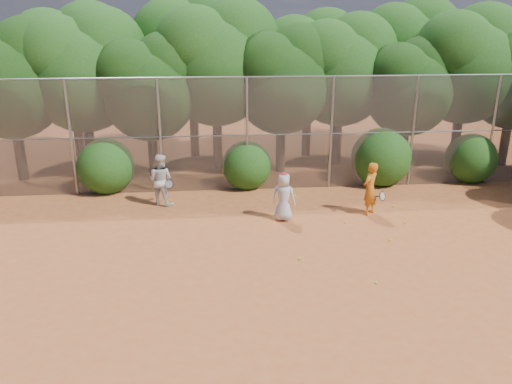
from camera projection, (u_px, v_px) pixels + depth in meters
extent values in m
plane|color=#A95326|center=(305.00, 264.00, 12.53)|extent=(80.00, 80.00, 0.00)
cylinder|color=gray|center=(71.00, 139.00, 16.93)|extent=(0.09, 0.09, 4.00)
cylinder|color=gray|center=(160.00, 137.00, 17.19)|extent=(0.09, 0.09, 4.00)
cylinder|color=gray|center=(247.00, 135.00, 17.44)|extent=(0.09, 0.09, 4.00)
cylinder|color=gray|center=(331.00, 134.00, 17.70)|extent=(0.09, 0.09, 4.00)
cylinder|color=gray|center=(413.00, 132.00, 17.95)|extent=(0.09, 0.09, 4.00)
cylinder|color=gray|center=(492.00, 130.00, 18.21)|extent=(0.09, 0.09, 4.00)
cylinder|color=gray|center=(276.00, 77.00, 16.87)|extent=(20.00, 0.05, 0.05)
cylinder|color=gray|center=(275.00, 135.00, 17.53)|extent=(20.00, 0.04, 0.04)
cube|color=slate|center=(275.00, 135.00, 17.53)|extent=(20.00, 0.02, 4.00)
cylinder|color=black|center=(20.00, 149.00, 18.87)|extent=(0.38, 0.38, 2.38)
sphere|color=black|center=(10.00, 87.00, 18.10)|extent=(3.81, 3.81, 3.81)
sphere|color=black|center=(31.00, 59.00, 18.21)|extent=(3.05, 3.05, 3.05)
cylinder|color=black|center=(90.00, 143.00, 19.53)|extent=(0.38, 0.38, 2.52)
sphere|color=#184310|center=(83.00, 79.00, 18.72)|extent=(4.03, 4.03, 4.03)
sphere|color=#184310|center=(104.00, 50.00, 18.84)|extent=(3.23, 3.23, 3.23)
sphere|color=#184310|center=(58.00, 57.00, 18.11)|extent=(3.02, 3.02, 3.02)
cylinder|color=black|center=(153.00, 150.00, 19.14)|extent=(0.36, 0.36, 2.17)
sphere|color=black|center=(149.00, 94.00, 18.44)|extent=(3.47, 3.47, 3.47)
sphere|color=black|center=(167.00, 69.00, 18.54)|extent=(2.78, 2.78, 2.78)
sphere|color=black|center=(130.00, 76.00, 17.92)|extent=(2.60, 2.60, 2.60)
cylinder|color=black|center=(217.00, 137.00, 20.21)|extent=(0.39, 0.39, 2.66)
sphere|color=#184310|center=(216.00, 71.00, 19.36)|extent=(4.26, 4.26, 4.26)
sphere|color=#184310|center=(237.00, 42.00, 19.48)|extent=(3.40, 3.40, 3.40)
sphere|color=#184310|center=(195.00, 49.00, 18.72)|extent=(3.19, 3.19, 3.19)
cylinder|color=black|center=(280.00, 144.00, 19.92)|extent=(0.37, 0.37, 2.27)
sphere|color=black|center=(281.00, 87.00, 19.19)|extent=(3.64, 3.64, 3.64)
sphere|color=black|center=(299.00, 62.00, 19.30)|extent=(2.91, 2.91, 2.91)
sphere|color=black|center=(266.00, 69.00, 18.64)|extent=(2.73, 2.73, 2.73)
cylinder|color=black|center=(337.00, 136.00, 20.86)|extent=(0.38, 0.38, 2.45)
sphere|color=#184310|center=(340.00, 77.00, 20.08)|extent=(3.92, 3.92, 3.92)
sphere|color=#184310|center=(358.00, 52.00, 20.19)|extent=(3.14, 3.14, 3.14)
sphere|color=#184310|center=(326.00, 58.00, 19.48)|extent=(2.94, 2.94, 2.94)
cylinder|color=black|center=(403.00, 144.00, 20.19)|extent=(0.36, 0.36, 2.10)
sphere|color=black|center=(408.00, 93.00, 19.52)|extent=(3.36, 3.36, 3.36)
sphere|color=black|center=(424.00, 70.00, 19.61)|extent=(2.69, 2.69, 2.69)
sphere|color=black|center=(398.00, 76.00, 19.01)|extent=(2.52, 2.52, 2.52)
cylinder|color=black|center=(457.00, 134.00, 20.89)|extent=(0.39, 0.39, 2.59)
sphere|color=#184310|center=(465.00, 72.00, 20.06)|extent=(4.14, 4.14, 4.14)
sphere|color=#184310|center=(483.00, 45.00, 20.18)|extent=(3.32, 3.32, 3.32)
sphere|color=#184310|center=(454.00, 51.00, 19.43)|extent=(3.11, 3.11, 3.11)
cylinder|color=black|center=(505.00, 138.00, 20.82)|extent=(0.37, 0.37, 2.31)
sphere|color=black|center=(506.00, 65.00, 19.52)|extent=(2.77, 2.77, 2.77)
cylinder|color=black|center=(78.00, 130.00, 21.59)|extent=(0.39, 0.39, 2.62)
sphere|color=#184310|center=(71.00, 69.00, 20.75)|extent=(4.20, 4.20, 4.20)
sphere|color=#184310|center=(91.00, 42.00, 20.87)|extent=(3.36, 3.36, 3.36)
sphere|color=#184310|center=(48.00, 49.00, 20.11)|extent=(3.15, 3.15, 3.15)
cylinder|color=black|center=(194.00, 125.00, 22.17)|extent=(0.40, 0.40, 2.80)
sphere|color=#184310|center=(191.00, 61.00, 21.28)|extent=(4.48, 4.48, 4.48)
sphere|color=#184310|center=(212.00, 34.00, 21.41)|extent=(3.58, 3.58, 3.58)
sphere|color=#184310|center=(171.00, 40.00, 20.60)|extent=(3.36, 3.36, 3.36)
cylinder|color=black|center=(306.00, 128.00, 22.27)|extent=(0.38, 0.38, 2.52)
sphere|color=#184310|center=(308.00, 71.00, 21.46)|extent=(4.03, 4.03, 4.03)
sphere|color=#184310|center=(326.00, 46.00, 21.58)|extent=(3.23, 3.23, 3.23)
sphere|color=#184310|center=(294.00, 52.00, 20.85)|extent=(3.02, 3.02, 3.02)
cylinder|color=black|center=(400.00, 121.00, 23.18)|extent=(0.40, 0.40, 2.73)
sphere|color=#184310|center=(405.00, 62.00, 22.31)|extent=(4.37, 4.37, 4.37)
sphere|color=#184310|center=(423.00, 36.00, 22.44)|extent=(3.49, 3.49, 3.49)
sphere|color=#184310|center=(393.00, 42.00, 21.65)|extent=(3.28, 3.28, 3.28)
sphere|color=#184310|center=(106.00, 164.00, 17.63)|extent=(2.00, 2.00, 2.00)
sphere|color=#184310|center=(247.00, 163.00, 18.08)|extent=(1.80, 1.80, 1.80)
sphere|color=#184310|center=(381.00, 155.00, 18.44)|extent=(2.20, 2.20, 2.20)
sphere|color=#184310|center=(471.00, 156.00, 18.79)|extent=(1.90, 1.90, 1.90)
imported|color=#C86A17|center=(370.00, 189.00, 15.54)|extent=(0.72, 0.71, 1.68)
torus|color=black|center=(382.00, 196.00, 15.44)|extent=(0.30, 0.27, 0.30)
cylinder|color=black|center=(376.00, 196.00, 15.60)|extent=(0.20, 0.24, 0.11)
imported|color=silver|center=(284.00, 197.00, 15.10)|extent=(0.85, 0.71, 1.49)
ellipsoid|color=#AF192A|center=(284.00, 175.00, 14.87)|extent=(0.22, 0.22, 0.13)
sphere|color=yellow|center=(295.00, 195.00, 14.91)|extent=(0.07, 0.07, 0.07)
imported|color=silver|center=(160.00, 180.00, 16.33)|extent=(1.02, 0.91, 1.72)
torus|color=black|center=(169.00, 184.00, 16.10)|extent=(0.33, 0.24, 0.29)
cylinder|color=black|center=(172.00, 185.00, 16.31)|extent=(0.12, 0.26, 0.14)
sphere|color=yellow|center=(405.00, 222.00, 15.05)|extent=(0.07, 0.07, 0.07)
sphere|color=yellow|center=(345.00, 222.00, 15.06)|extent=(0.07, 0.07, 0.07)
sphere|color=yellow|center=(376.00, 283.00, 11.60)|extent=(0.07, 0.07, 0.07)
sphere|color=yellow|center=(390.00, 240.00, 13.86)|extent=(0.07, 0.07, 0.07)
sphere|color=yellow|center=(300.00, 259.00, 12.76)|extent=(0.07, 0.07, 0.07)
sphere|color=yellow|center=(394.00, 206.00, 16.37)|extent=(0.07, 0.07, 0.07)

